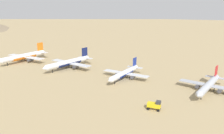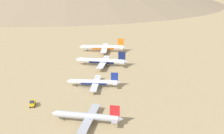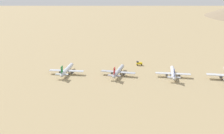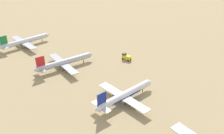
{
  "view_description": "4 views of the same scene",
  "coord_description": "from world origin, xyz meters",
  "px_view_note": "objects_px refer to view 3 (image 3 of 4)",
  "views": [
    {
      "loc": [
        107.92,
        50.2,
        37.92
      ],
      "look_at": [
        -0.83,
        -12.05,
        5.0
      ],
      "focal_mm": 34.46,
      "sensor_mm": 36.0,
      "label": 1
    },
    {
      "loc": [
        -15.58,
        156.0,
        65.95
      ],
      "look_at": [
        -8.28,
        -29.56,
        4.38
      ],
      "focal_mm": 43.58,
      "sensor_mm": 36.0,
      "label": 2
    },
    {
      "loc": [
        -219.96,
        20.14,
        71.59
      ],
      "look_at": [
        11.22,
        48.75,
        3.57
      ],
      "focal_mm": 45.29,
      "sensor_mm": 36.0,
      "label": 3
    },
    {
      "loc": [
        -63.76,
        -63.82,
        64.25
      ],
      "look_at": [
        11.9,
        16.69,
        6.14
      ],
      "focal_mm": 40.24,
      "sensor_mm": 36.0,
      "label": 4
    }
  ],
  "objects_px": {
    "parked_jet_3": "(118,71)",
    "parked_jet_4": "(67,70)",
    "parked_jet_2": "(173,73)",
    "service_truck": "(139,63)"
  },
  "relations": [
    {
      "from": "parked_jet_3",
      "to": "service_truck",
      "type": "bearing_deg",
      "value": -26.86
    },
    {
      "from": "service_truck",
      "to": "parked_jet_2",
      "type": "bearing_deg",
      "value": -137.09
    },
    {
      "from": "parked_jet_2",
      "to": "parked_jet_3",
      "type": "bearing_deg",
      "value": 91.85
    },
    {
      "from": "parked_jet_3",
      "to": "parked_jet_4",
      "type": "relative_size",
      "value": 0.99
    },
    {
      "from": "parked_jet_3",
      "to": "parked_jet_4",
      "type": "bearing_deg",
      "value": 92.3
    },
    {
      "from": "parked_jet_3",
      "to": "service_truck",
      "type": "relative_size",
      "value": 6.47
    },
    {
      "from": "parked_jet_4",
      "to": "service_truck",
      "type": "relative_size",
      "value": 6.53
    },
    {
      "from": "parked_jet_2",
      "to": "parked_jet_3",
      "type": "xyz_separation_m",
      "value": [
        -1.43,
        44.25,
        0.12
      ]
    },
    {
      "from": "parked_jet_2",
      "to": "parked_jet_3",
      "type": "relative_size",
      "value": 0.98
    },
    {
      "from": "parked_jet_2",
      "to": "parked_jet_3",
      "type": "height_order",
      "value": "parked_jet_3"
    }
  ]
}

